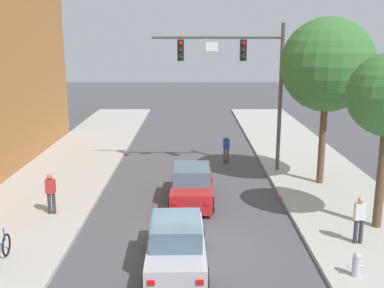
{
  "coord_description": "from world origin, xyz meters",
  "views": [
    {
      "loc": [
        0.1,
        -13.85,
        6.86
      ],
      "look_at": [
        0.06,
        6.97,
        2.0
      ],
      "focal_mm": 42.11,
      "sensor_mm": 36.0,
      "label": 1
    }
  ],
  "objects_px": {
    "pedestrian_crossing_road": "(227,147)",
    "fire_hydrant": "(357,265)",
    "traffic_signal_mast": "(246,70)",
    "car_following_silver": "(177,245)",
    "bicycle_leaning": "(2,252)",
    "car_lead_red": "(193,185)",
    "pedestrian_sidewalk_left_walker": "(52,191)",
    "street_tree_second": "(328,65)",
    "pedestrian_sidewalk_right_walker": "(361,218)"
  },
  "relations": [
    {
      "from": "traffic_signal_mast",
      "to": "pedestrian_sidewalk_left_walker",
      "type": "relative_size",
      "value": 4.57
    },
    {
      "from": "pedestrian_crossing_road",
      "to": "bicycle_leaning",
      "type": "bearing_deg",
      "value": -122.89
    },
    {
      "from": "car_lead_red",
      "to": "pedestrian_crossing_road",
      "type": "height_order",
      "value": "pedestrian_crossing_road"
    },
    {
      "from": "traffic_signal_mast",
      "to": "car_lead_red",
      "type": "distance_m",
      "value": 6.89
    },
    {
      "from": "traffic_signal_mast",
      "to": "fire_hydrant",
      "type": "xyz_separation_m",
      "value": [
        2.12,
        -10.95,
        -4.84
      ]
    },
    {
      "from": "pedestrian_crossing_road",
      "to": "fire_hydrant",
      "type": "relative_size",
      "value": 2.28
    },
    {
      "from": "car_lead_red",
      "to": "street_tree_second",
      "type": "relative_size",
      "value": 0.55
    },
    {
      "from": "car_following_silver",
      "to": "fire_hydrant",
      "type": "height_order",
      "value": "car_following_silver"
    },
    {
      "from": "traffic_signal_mast",
      "to": "bicycle_leaning",
      "type": "bearing_deg",
      "value": -129.72
    },
    {
      "from": "car_following_silver",
      "to": "pedestrian_crossing_road",
      "type": "height_order",
      "value": "pedestrian_crossing_road"
    },
    {
      "from": "traffic_signal_mast",
      "to": "pedestrian_sidewalk_right_walker",
      "type": "xyz_separation_m",
      "value": [
        2.95,
        -8.78,
        -4.28
      ]
    },
    {
      "from": "traffic_signal_mast",
      "to": "bicycle_leaning",
      "type": "relative_size",
      "value": 4.24
    },
    {
      "from": "pedestrian_crossing_road",
      "to": "street_tree_second",
      "type": "distance_m",
      "value": 7.53
    },
    {
      "from": "bicycle_leaning",
      "to": "pedestrian_sidewalk_left_walker",
      "type": "bearing_deg",
      "value": 85.41
    },
    {
      "from": "car_following_silver",
      "to": "fire_hydrant",
      "type": "bearing_deg",
      "value": -8.67
    },
    {
      "from": "car_lead_red",
      "to": "traffic_signal_mast",
      "type": "bearing_deg",
      "value": 58.78
    },
    {
      "from": "pedestrian_crossing_road",
      "to": "pedestrian_sidewalk_right_walker",
      "type": "height_order",
      "value": "pedestrian_sidewalk_right_walker"
    },
    {
      "from": "bicycle_leaning",
      "to": "car_following_silver",
      "type": "bearing_deg",
      "value": 0.64
    },
    {
      "from": "fire_hydrant",
      "to": "pedestrian_sidewalk_right_walker",
      "type": "bearing_deg",
      "value": 69.08
    },
    {
      "from": "pedestrian_crossing_road",
      "to": "fire_hydrant",
      "type": "height_order",
      "value": "pedestrian_crossing_road"
    },
    {
      "from": "pedestrian_sidewalk_left_walker",
      "to": "street_tree_second",
      "type": "relative_size",
      "value": 0.21
    },
    {
      "from": "car_lead_red",
      "to": "pedestrian_sidewalk_left_walker",
      "type": "relative_size",
      "value": 2.6
    },
    {
      "from": "pedestrian_sidewalk_left_walker",
      "to": "fire_hydrant",
      "type": "distance_m",
      "value": 11.36
    },
    {
      "from": "traffic_signal_mast",
      "to": "fire_hydrant",
      "type": "bearing_deg",
      "value": -79.04
    },
    {
      "from": "pedestrian_sidewalk_right_walker",
      "to": "fire_hydrant",
      "type": "distance_m",
      "value": 2.38
    },
    {
      "from": "pedestrian_crossing_road",
      "to": "pedestrian_sidewalk_left_walker",
      "type": "bearing_deg",
      "value": -133.09
    },
    {
      "from": "pedestrian_sidewalk_right_walker",
      "to": "bicycle_leaning",
      "type": "bearing_deg",
      "value": -172.88
    },
    {
      "from": "pedestrian_sidewalk_left_walker",
      "to": "pedestrian_sidewalk_right_walker",
      "type": "xyz_separation_m",
      "value": [
        11.11,
        -2.63,
        0.0
      ]
    },
    {
      "from": "traffic_signal_mast",
      "to": "car_lead_red",
      "type": "height_order",
      "value": "traffic_signal_mast"
    },
    {
      "from": "car_following_silver",
      "to": "pedestrian_sidewalk_right_walker",
      "type": "bearing_deg",
      "value": 12.71
    },
    {
      "from": "bicycle_leaning",
      "to": "street_tree_second",
      "type": "height_order",
      "value": "street_tree_second"
    },
    {
      "from": "traffic_signal_mast",
      "to": "car_lead_red",
      "type": "relative_size",
      "value": 1.76
    },
    {
      "from": "car_lead_red",
      "to": "bicycle_leaning",
      "type": "relative_size",
      "value": 2.41
    },
    {
      "from": "traffic_signal_mast",
      "to": "car_following_silver",
      "type": "xyz_separation_m",
      "value": [
        -3.12,
        -10.15,
        -4.62
      ]
    },
    {
      "from": "pedestrian_sidewalk_right_walker",
      "to": "fire_hydrant",
      "type": "height_order",
      "value": "pedestrian_sidewalk_right_walker"
    },
    {
      "from": "car_following_silver",
      "to": "pedestrian_sidewalk_left_walker",
      "type": "distance_m",
      "value": 6.45
    },
    {
      "from": "pedestrian_sidewalk_right_walker",
      "to": "fire_hydrant",
      "type": "xyz_separation_m",
      "value": [
        -0.83,
        -2.17,
        -0.56
      ]
    },
    {
      "from": "car_lead_red",
      "to": "street_tree_second",
      "type": "xyz_separation_m",
      "value": [
        6.14,
        2.19,
        4.99
      ]
    },
    {
      "from": "car_lead_red",
      "to": "pedestrian_sidewalk_right_walker",
      "type": "distance_m",
      "value": 7.14
    },
    {
      "from": "bicycle_leaning",
      "to": "pedestrian_sidewalk_right_walker",
      "type": "bearing_deg",
      "value": 7.12
    },
    {
      "from": "pedestrian_crossing_road",
      "to": "pedestrian_sidewalk_right_walker",
      "type": "distance_m",
      "value": 11.21
    },
    {
      "from": "car_lead_red",
      "to": "car_following_silver",
      "type": "distance_m",
      "value": 5.8
    },
    {
      "from": "car_following_silver",
      "to": "pedestrian_sidewalk_left_walker",
      "type": "relative_size",
      "value": 2.61
    },
    {
      "from": "traffic_signal_mast",
      "to": "car_following_silver",
      "type": "bearing_deg",
      "value": -107.07
    },
    {
      "from": "street_tree_second",
      "to": "car_lead_red",
      "type": "bearing_deg",
      "value": -160.41
    },
    {
      "from": "pedestrian_crossing_road",
      "to": "traffic_signal_mast",
      "type": "bearing_deg",
      "value": -68.78
    },
    {
      "from": "fire_hydrant",
      "to": "pedestrian_sidewalk_left_walker",
      "type": "bearing_deg",
      "value": 154.97
    },
    {
      "from": "pedestrian_sidewalk_right_walker",
      "to": "pedestrian_crossing_road",
      "type": "bearing_deg",
      "value": 109.01
    },
    {
      "from": "car_following_silver",
      "to": "pedestrian_sidewalk_right_walker",
      "type": "distance_m",
      "value": 6.23
    },
    {
      "from": "bicycle_leaning",
      "to": "fire_hydrant",
      "type": "bearing_deg",
      "value": -3.98
    }
  ]
}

